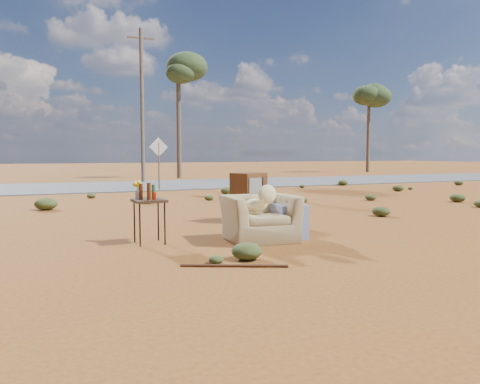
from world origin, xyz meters
name	(u,v)px	position (x,y,z in m)	size (l,w,h in m)	color
ground	(244,243)	(0.00, 0.00, 0.00)	(140.00, 140.00, 0.00)	brown
highway	(112,186)	(0.00, 15.00, 0.02)	(140.00, 7.00, 0.04)	#565659
armchair	(265,212)	(0.48, 0.15, 0.50)	(1.52, 0.94, 1.07)	#9C8455
tv_unit	(249,186)	(1.14, 2.28, 0.82)	(0.84, 0.77, 1.10)	black
side_table	(147,198)	(-1.52, 0.66, 0.78)	(0.54, 0.54, 1.06)	#342113
rusty_bar	(234,266)	(-0.81, -1.49, 0.02)	(0.04, 0.04, 1.47)	#4F2815
road_sign	(159,154)	(1.50, 12.00, 1.50)	(0.78, 0.06, 2.19)	brown
eucalyptus_center	(178,74)	(5.00, 21.00, 6.43)	(3.20, 3.20, 7.60)	brown
eucalyptus_right	(369,100)	(22.00, 24.00, 5.94)	(3.20, 3.20, 7.10)	brown
utility_pole_center	(142,103)	(2.00, 17.50, 4.15)	(1.40, 0.20, 8.00)	brown
scrub_patch	(142,209)	(-0.82, 4.41, 0.14)	(17.49, 8.07, 0.33)	#424D21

